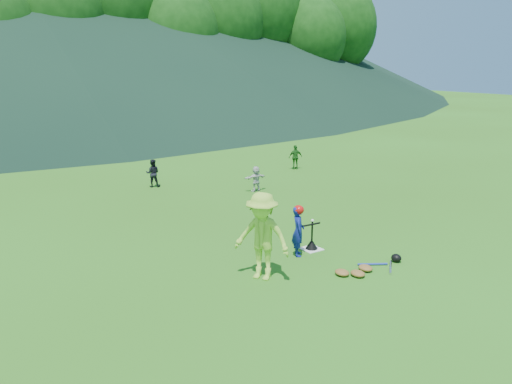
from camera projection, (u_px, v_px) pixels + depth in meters
ground at (312, 249)px, 12.19m from camera, size 120.00×120.00×0.00m
home_plate at (312, 249)px, 12.19m from camera, size 0.45×0.45×0.02m
baseball at (312, 221)px, 12.01m from camera, size 0.08×0.08×0.08m
batter_child at (298, 231)px, 11.68m from camera, size 0.47×0.52×1.20m
adult_coach at (262, 236)px, 10.33m from camera, size 1.25×1.40×1.88m
fielder_b at (153, 173)px, 18.14m from camera, size 0.62×0.57×1.02m
fielder_c at (295, 157)px, 21.16m from camera, size 0.65×0.39×1.03m
fielder_d at (256, 179)px, 17.55m from camera, size 0.84×0.29×0.90m
batting_tee at (312, 244)px, 12.16m from camera, size 0.30×0.30×0.68m
batter_gear at (299, 211)px, 11.57m from camera, size 0.73×0.26×0.56m
equipment_pile at (366, 268)px, 10.92m from camera, size 1.80×0.80×0.19m
outfield_fence at (57, 117)px, 34.74m from camera, size 70.07×0.08×1.33m
tree_line at (33, 10)px, 37.67m from camera, size 70.04×11.40×14.82m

